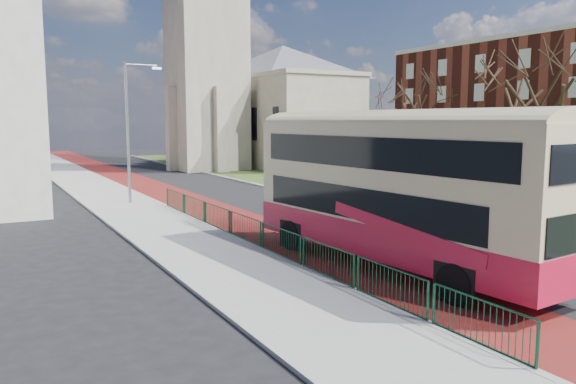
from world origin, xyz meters
TOP-DOWN VIEW (x-y plane):
  - ground at (0.00, 0.00)m, footprint 160.00×160.00m
  - road_carriageway at (1.50, 20.00)m, footprint 9.00×120.00m
  - bus_lane at (-1.20, 20.00)m, footprint 3.40×120.00m
  - pavement_west at (-5.00, 20.00)m, footprint 4.00×120.00m
  - kerb_west at (-3.00, 20.00)m, footprint 0.25×120.00m
  - kerb_east at (6.10, 22.00)m, footprint 0.25×80.00m
  - grass_green at (26.00, 22.00)m, footprint 40.00×80.00m
  - footpath at (20.00, 10.00)m, footprint 18.84×32.82m
  - pedestrian_railing at (-2.95, 4.00)m, footprint 0.07×24.00m
  - gothic_church at (12.56, 38.00)m, footprint 16.38×18.00m
  - streetlamp at (-4.35, 18.00)m, footprint 2.13×0.18m
  - bus at (-0.25, -0.48)m, footprint 3.83×12.19m
  - winter_tree_near at (16.20, 7.15)m, footprint 8.76×8.76m
  - winter_tree_far at (22.59, 24.49)m, footprint 7.74×7.74m
  - litter_bin at (8.42, 4.52)m, footprint 0.71×0.71m

SIDE VIEW (x-z plane):
  - ground at x=0.00m, z-range 0.00..0.00m
  - road_carriageway at x=1.50m, z-range 0.00..0.01m
  - bus_lane at x=-1.20m, z-range 0.00..0.01m
  - grass_green at x=26.00m, z-range 0.00..0.04m
  - footpath at x=20.00m, z-range 0.04..0.07m
  - pavement_west at x=-5.00m, z-range 0.00..0.12m
  - kerb_west at x=-3.00m, z-range 0.00..0.13m
  - kerb_east at x=6.10m, z-range 0.00..0.13m
  - litter_bin at x=8.42m, z-range 0.04..0.95m
  - pedestrian_railing at x=-2.95m, z-range -0.01..1.11m
  - bus at x=-0.25m, z-range 0.35..5.37m
  - streetlamp at x=-4.35m, z-range 0.59..8.59m
  - winter_tree_far at x=22.59m, z-range 1.76..10.72m
  - winter_tree_near at x=16.20m, z-range 1.91..11.63m
  - gothic_church at x=12.56m, z-range -6.87..33.13m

